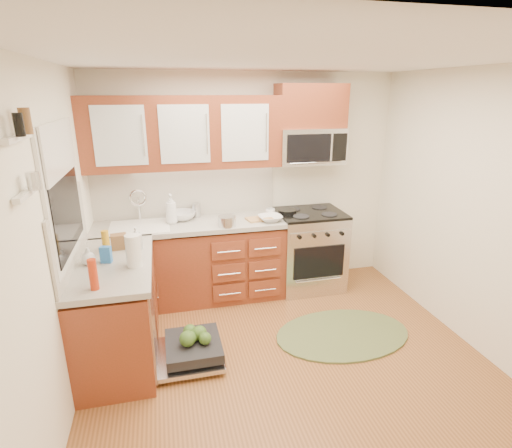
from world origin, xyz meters
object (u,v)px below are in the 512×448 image
object	(u,v)px
cutting_board	(259,219)
cup	(270,212)
upper_cabinets	(184,133)
skillet	(287,211)
sink	(141,238)
paper_towel_roll	(134,251)
range	(309,250)
bowl_a	(270,218)
bowl_b	(182,216)
stock_pot	(227,221)
rug	(343,334)
dishwasher	(189,351)
microwave	(310,146)

from	to	relation	value
cutting_board	cup	xyz separation A→B (m)	(0.16, 0.10, 0.03)
upper_cabinets	skillet	xyz separation A→B (m)	(1.12, -0.12, -0.90)
sink	paper_towel_roll	distance (m)	1.06
range	paper_towel_roll	world-z (taller)	paper_towel_roll
upper_cabinets	cutting_board	size ratio (longest dim) A/B	7.32
upper_cabinets	cutting_board	bearing A→B (deg)	-15.57
bowl_a	bowl_b	size ratio (longest dim) A/B	0.87
stock_pot	paper_towel_roll	bearing A→B (deg)	-137.50
range	stock_pot	size ratio (longest dim) A/B	5.03
paper_towel_roll	bowl_a	bearing A→B (deg)	32.51
bowl_a	cup	xyz separation A→B (m)	(0.05, 0.18, 0.01)
paper_towel_roll	cup	size ratio (longest dim) A/B	2.41
paper_towel_roll	cup	bearing A→B (deg)	36.46
rug	bowl_b	xyz separation A→B (m)	(-1.44, 1.22, 0.96)
sink	cutting_board	distance (m)	1.30
bowl_a	upper_cabinets	bearing A→B (deg)	161.53
dishwasher	skillet	world-z (taller)	skillet
sink	bowl_a	world-z (taller)	bowl_a
skillet	dishwasher	bearing A→B (deg)	-137.42
upper_cabinets	cutting_board	world-z (taller)	upper_cabinets
range	rug	xyz separation A→B (m)	(-0.04, -1.09, -0.46)
range	stock_pot	bearing A→B (deg)	-168.42
rug	bowl_a	world-z (taller)	bowl_a
sink	cutting_board	xyz separation A→B (m)	(1.29, -0.06, 0.14)
upper_cabinets	sink	xyz separation A→B (m)	(-0.52, -0.16, -1.07)
paper_towel_roll	cutting_board	bearing A→B (deg)	36.88
cutting_board	bowl_a	distance (m)	0.13
range	bowl_a	size ratio (longest dim) A/B	3.70
sink	bowl_b	size ratio (longest dim) A/B	2.09
rug	upper_cabinets	bearing A→B (deg)	137.93
sink	rug	distance (m)	2.32
range	microwave	xyz separation A→B (m)	(0.00, 0.12, 1.23)
bowl_a	range	bearing A→B (deg)	15.52
microwave	sink	distance (m)	2.13
sink	dishwasher	xyz separation A→B (m)	(0.39, -1.12, -0.70)
cup	rug	bearing A→B (deg)	-68.49
upper_cabinets	range	size ratio (longest dim) A/B	2.16
range	cup	size ratio (longest dim) A/B	8.51
dishwasher	bowl_a	distance (m)	1.65
range	paper_towel_roll	distance (m)	2.27
range	stock_pot	distance (m)	1.16
microwave	upper_cabinets	bearing A→B (deg)	178.98
microwave	cup	bearing A→B (deg)	-169.60
microwave	skillet	xyz separation A→B (m)	(-0.28, -0.09, -0.73)
microwave	stock_pot	size ratio (longest dim) A/B	4.02
dishwasher	cutting_board	distance (m)	1.62
cup	paper_towel_roll	bearing A→B (deg)	-143.54
cutting_board	bowl_a	bearing A→B (deg)	-36.20
dishwasher	cutting_board	size ratio (longest dim) A/B	2.50
cutting_board	stock_pot	bearing A→B (deg)	-160.05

